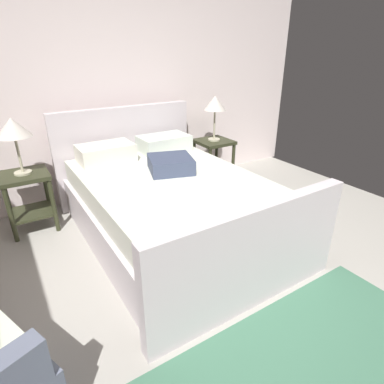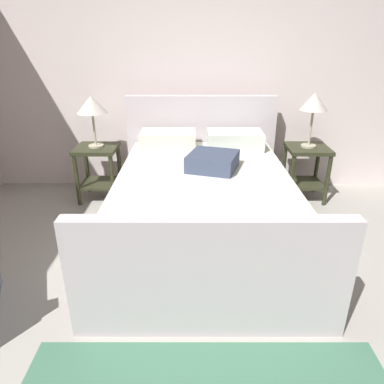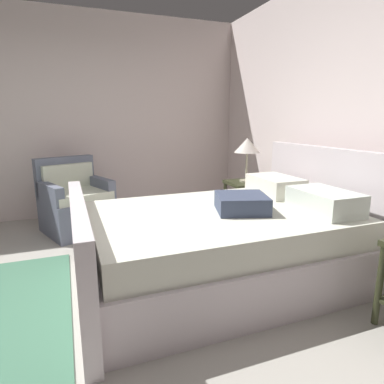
# 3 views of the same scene
# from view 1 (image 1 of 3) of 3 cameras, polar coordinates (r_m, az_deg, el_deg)

# --- Properties ---
(ground_plane) EXTENTS (5.15, 5.24, 0.02)m
(ground_plane) POSITION_cam_1_polar(r_m,az_deg,el_deg) (2.43, 14.81, -21.19)
(ground_plane) COLOR #ABA69C
(wall_back) EXTENTS (5.27, 0.12, 2.78)m
(wall_back) POSITION_cam_1_polar(r_m,az_deg,el_deg) (4.01, -12.79, 19.42)
(wall_back) COLOR silver
(wall_back) RESTS_ON ground
(bed) EXTENTS (1.68, 2.34, 1.11)m
(bed) POSITION_cam_1_polar(r_m,az_deg,el_deg) (3.07, -4.05, -1.89)
(bed) COLOR silver
(bed) RESTS_ON ground
(nightstand_right) EXTENTS (0.44, 0.44, 0.60)m
(nightstand_right) POSITION_cam_1_polar(r_m,az_deg,el_deg) (4.30, 3.91, 6.77)
(nightstand_right) COLOR #2D301C
(nightstand_right) RESTS_ON ground
(table_lamp_right) EXTENTS (0.28, 0.28, 0.57)m
(table_lamp_right) POSITION_cam_1_polar(r_m,az_deg,el_deg) (4.15, 4.17, 15.45)
(table_lamp_right) COLOR #B7B293
(table_lamp_right) RESTS_ON nightstand_right
(nightstand_left) EXTENTS (0.44, 0.44, 0.60)m
(nightstand_left) POSITION_cam_1_polar(r_m,az_deg,el_deg) (3.54, -27.53, -0.02)
(nightstand_left) COLOR #2D301C
(nightstand_left) RESTS_ON ground
(table_lamp_left) EXTENTS (0.32, 0.32, 0.54)m
(table_lamp_left) POSITION_cam_1_polar(r_m,az_deg,el_deg) (3.36, -29.61, 9.86)
(table_lamp_left) COLOR #B7B293
(table_lamp_left) RESTS_ON nightstand_left
(area_rug) EXTENTS (1.97, 0.96, 0.01)m
(area_rug) POSITION_cam_1_polar(r_m,az_deg,el_deg) (2.23, 20.54, -27.03)
(area_rug) COLOR #43755A
(area_rug) RESTS_ON ground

